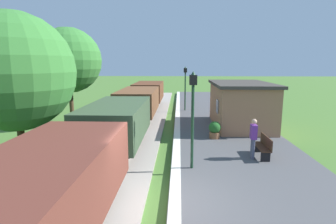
% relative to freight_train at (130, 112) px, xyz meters
% --- Properties ---
extents(ground_plane, '(160.00, 160.00, 0.00)m').
position_rel_freight_train_xyz_m(ground_plane, '(2.40, -8.14, -1.40)').
color(ground_plane, '#47702D').
extents(platform_slab, '(6.00, 60.00, 0.25)m').
position_rel_freight_train_xyz_m(platform_slab, '(5.60, -8.14, -1.27)').
color(platform_slab, '#4C4C4F').
rests_on(platform_slab, ground).
extents(platform_edge_stripe, '(0.36, 60.00, 0.01)m').
position_rel_freight_train_xyz_m(platform_edge_stripe, '(2.80, -8.14, -1.14)').
color(platform_edge_stripe, silver).
rests_on(platform_edge_stripe, platform_slab).
extents(track_ballast, '(3.80, 60.00, 0.12)m').
position_rel_freight_train_xyz_m(track_ballast, '(0.00, -8.14, -1.34)').
color(track_ballast, '#9E9389').
rests_on(track_ballast, ground).
extents(rail_near, '(0.07, 60.00, 0.14)m').
position_rel_freight_train_xyz_m(rail_near, '(0.72, -8.14, -1.21)').
color(rail_near, slate).
rests_on(rail_near, track_ballast).
extents(rail_far, '(0.07, 60.00, 0.14)m').
position_rel_freight_train_xyz_m(rail_far, '(-0.72, -8.14, -1.21)').
color(rail_far, slate).
rests_on(rail_far, track_ballast).
extents(freight_train, '(2.50, 26.00, 2.12)m').
position_rel_freight_train_xyz_m(freight_train, '(0.00, 0.00, 0.00)').
color(freight_train, brown).
rests_on(freight_train, rail_near).
extents(station_hut, '(3.50, 5.80, 2.78)m').
position_rel_freight_train_xyz_m(station_hut, '(6.80, 1.58, 0.26)').
color(station_hut, '#9E6B4C').
rests_on(station_hut, platform_slab).
extents(bench_near_hut, '(0.42, 1.50, 0.91)m').
position_rel_freight_train_xyz_m(bench_near_hut, '(6.52, -4.22, -0.68)').
color(bench_near_hut, '#422819').
rests_on(bench_near_hut, platform_slab).
extents(person_waiting, '(0.26, 0.40, 1.71)m').
position_rel_freight_train_xyz_m(person_waiting, '(6.01, -4.47, -0.21)').
color(person_waiting, '#474C66').
rests_on(person_waiting, platform_slab).
extents(potted_planter, '(0.64, 0.64, 0.92)m').
position_rel_freight_train_xyz_m(potted_planter, '(4.82, -1.41, -0.67)').
color(potted_planter, brown).
rests_on(potted_planter, platform_slab).
extents(lamp_post_near, '(0.28, 0.28, 3.70)m').
position_rel_freight_train_xyz_m(lamp_post_near, '(3.41, -5.61, 1.41)').
color(lamp_post_near, '#193823').
rests_on(lamp_post_near, platform_slab).
extents(lamp_post_far, '(0.28, 0.28, 3.70)m').
position_rel_freight_train_xyz_m(lamp_post_far, '(3.41, 7.13, 1.41)').
color(lamp_post_far, '#193823').
rests_on(lamp_post_far, platform_slab).
extents(tree_trackside_mid, '(4.69, 4.69, 6.23)m').
position_rel_freight_train_xyz_m(tree_trackside_mid, '(-3.60, -5.00, 2.48)').
color(tree_trackside_mid, '#4C3823').
rests_on(tree_trackside_mid, ground).
extents(tree_trackside_far, '(4.30, 4.30, 6.55)m').
position_rel_freight_train_xyz_m(tree_trackside_far, '(-4.45, 2.36, 2.99)').
color(tree_trackside_far, '#4C3823').
rests_on(tree_trackside_far, ground).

